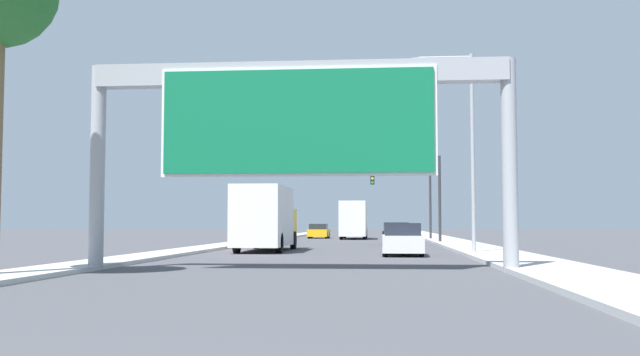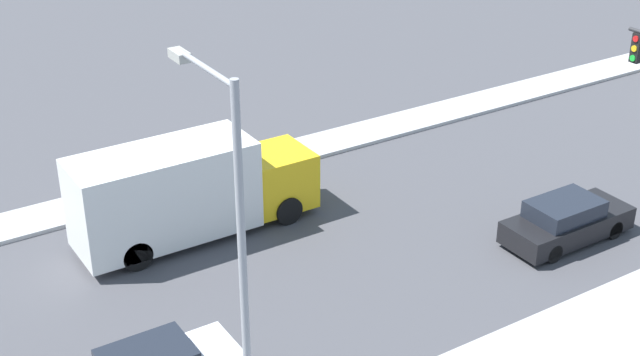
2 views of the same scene
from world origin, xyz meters
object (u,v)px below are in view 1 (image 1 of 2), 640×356
object	(u,v)px
truck_box_primary	(266,219)
traffic_light_near_intersection	(415,183)
truck_box_secondary	(354,220)
car_far_right	(319,231)
sign_gantry	(298,112)
car_mid_left	(396,235)
car_near_left	(402,240)
traffic_light_mid_block	(409,191)
street_lamp_right	(465,136)

from	to	relation	value
truck_box_primary	traffic_light_near_intersection	xyz separation A→B (m)	(8.49, 14.90, 2.66)
truck_box_secondary	car_far_right	bearing A→B (deg)	140.00
sign_gantry	traffic_light_near_intersection	bearing A→B (deg)	80.59
car_mid_left	traffic_light_near_intersection	size ratio (longest dim) A/B	0.72
traffic_light_near_intersection	sign_gantry	bearing A→B (deg)	-99.41
truck_box_secondary	car_near_left	bearing A→B (deg)	-83.91
car_mid_left	truck_box_primary	size ratio (longest dim) A/B	0.55
car_mid_left	traffic_light_near_intersection	bearing A→B (deg)	71.24
car_far_right	traffic_light_near_intersection	size ratio (longest dim) A/B	0.67
truck_box_primary	traffic_light_mid_block	bearing A→B (deg)	71.22
car_far_right	truck_box_secondary	distance (m)	4.69
truck_box_secondary	traffic_light_mid_block	bearing A→B (deg)	-36.93
traffic_light_near_intersection	truck_box_secondary	bearing A→B (deg)	109.99
truck_box_secondary	street_lamp_right	bearing A→B (deg)	-78.46
truck_box_secondary	traffic_light_near_intersection	xyz separation A→B (m)	(4.99, -13.73, 2.62)
street_lamp_right	car_mid_left	bearing A→B (deg)	102.35
traffic_light_near_intersection	street_lamp_right	distance (m)	18.25
street_lamp_right	truck_box_primary	bearing A→B (deg)	162.04
truck_box_secondary	street_lamp_right	size ratio (longest dim) A/B	0.91
car_mid_left	car_near_left	bearing A→B (deg)	-90.00
street_lamp_right	sign_gantry	bearing A→B (deg)	-118.48
truck_box_primary	truck_box_secondary	bearing A→B (deg)	83.03
traffic_light_mid_block	traffic_light_near_intersection	bearing A→B (deg)	-89.84
traffic_light_near_intersection	street_lamp_right	world-z (taller)	street_lamp_right
sign_gantry	car_near_left	bearing A→B (deg)	72.42
traffic_light_mid_block	street_lamp_right	distance (m)	28.22
car_far_right	car_mid_left	size ratio (longest dim) A/B	0.92
car_far_right	traffic_light_near_intersection	world-z (taller)	traffic_light_near_intersection
street_lamp_right	truck_box_secondary	bearing A→B (deg)	101.54
car_near_left	street_lamp_right	distance (m)	5.81
sign_gantry	truck_box_primary	size ratio (longest dim) A/B	1.61
street_lamp_right	traffic_light_near_intersection	bearing A→B (deg)	94.77
car_mid_left	truck_box_secondary	bearing A→B (deg)	100.92
car_mid_left	traffic_light_mid_block	world-z (taller)	traffic_light_mid_block
car_mid_left	traffic_light_mid_block	bearing A→B (deg)	84.19
traffic_light_mid_block	sign_gantry	bearing A→B (deg)	-97.05
sign_gantry	traffic_light_near_intersection	distance (m)	30.56
car_mid_left	traffic_light_near_intersection	xyz separation A→B (m)	(1.49, 4.40, 3.64)
truck_box_primary	truck_box_secondary	world-z (taller)	truck_box_secondary
car_mid_left	truck_box_secondary	size ratio (longest dim) A/B	0.53
traffic_light_near_intersection	street_lamp_right	bearing A→B (deg)	-85.23
car_near_left	car_mid_left	bearing A→B (deg)	90.00
car_far_right	sign_gantry	bearing A→B (deg)	-85.72
truck_box_primary	truck_box_secondary	size ratio (longest dim) A/B	0.96
car_near_left	truck_box_primary	xyz separation A→B (m)	(-7.00, 4.20, 1.00)
truck_box_secondary	traffic_light_near_intersection	distance (m)	14.85
truck_box_primary	sign_gantry	bearing A→B (deg)	-77.07
car_mid_left	truck_box_secondary	world-z (taller)	truck_box_secondary
truck_box_secondary	street_lamp_right	distance (m)	32.76
car_far_right	street_lamp_right	xyz separation A→B (m)	(10.01, -34.82, 4.92)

